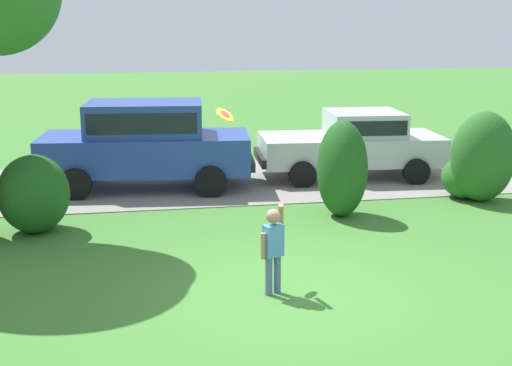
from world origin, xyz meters
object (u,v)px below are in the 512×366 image
object	(u,v)px
parked_sedan	(355,142)
parked_suv	(145,140)
frisbee	(225,115)
child_thrower	(273,244)

from	to	relation	value
parked_sedan	parked_suv	size ratio (longest dim) A/B	0.93
parked_sedan	frisbee	xyz separation A→B (m)	(-3.85, -5.74, 1.50)
frisbee	child_thrower	bearing A→B (deg)	-65.01
parked_sedan	parked_suv	world-z (taller)	parked_suv
frisbee	parked_suv	bearing A→B (deg)	100.64
parked_sedan	frisbee	bearing A→B (deg)	-123.82
parked_sedan	child_thrower	size ratio (longest dim) A/B	3.50
child_thrower	frisbee	distance (m)	2.01
parked_sedan	child_thrower	xyz separation A→B (m)	(-3.35, -6.81, -0.13)
child_thrower	frisbee	bearing A→B (deg)	114.99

